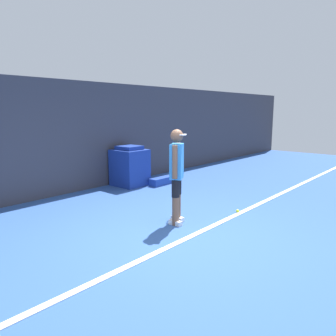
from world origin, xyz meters
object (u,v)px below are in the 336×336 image
object	(u,v)px
tennis_player	(177,172)
tennis_ball	(238,211)
equipment_bag	(162,181)
covered_chair	(130,167)

from	to	relation	value
tennis_player	tennis_ball	distance (m)	1.62
tennis_player	tennis_ball	size ratio (longest dim) A/B	24.50
tennis_player	equipment_bag	world-z (taller)	tennis_player
tennis_ball	covered_chair	distance (m)	3.42
tennis_player	tennis_ball	world-z (taller)	tennis_player
tennis_ball	equipment_bag	distance (m)	2.92
covered_chair	equipment_bag	distance (m)	0.96
tennis_ball	covered_chair	size ratio (longest dim) A/B	0.06
tennis_player	covered_chair	distance (m)	3.24
tennis_ball	covered_chair	world-z (taller)	covered_chair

